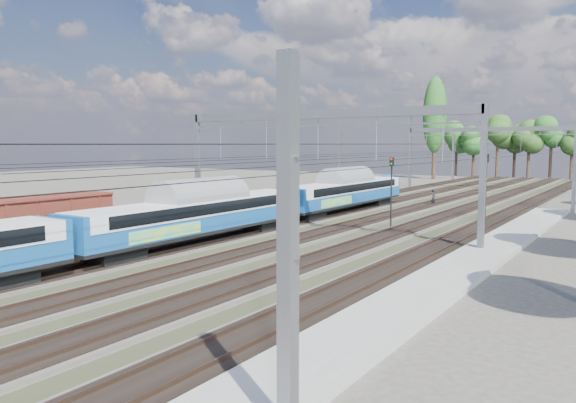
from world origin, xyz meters
The scene contains 9 objects.
track_bed centered at (0.00, 45.00, 0.10)m, with size 21.00×130.00×0.34m.
platform centered at (12.00, 20.00, 0.15)m, with size 3.00×70.00×0.30m, color gray.
catenary centered at (0.33, 52.69, 6.40)m, with size 25.65×130.00×9.00m.
tree_belt centered at (6.69, 93.06, 8.26)m, with size 40.88×100.12×12.28m.
poplar centered at (-14.50, 98.00, 11.89)m, with size 4.40×4.40×19.04m.
emu_train centered at (-4.50, 22.06, 2.51)m, with size 2.92×61.75×4.27m.
worker centered at (0.55, 53.61, 0.89)m, with size 0.65×0.43×1.78m, color black.
signal_near centered at (3.05, 36.17, 3.52)m, with size 0.39×0.35×5.57m.
signal_far centered at (8.07, 44.87, 3.64)m, with size 0.41×0.38×5.75m.
Camera 1 is at (20.16, -4.72, 6.60)m, focal length 35.00 mm.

